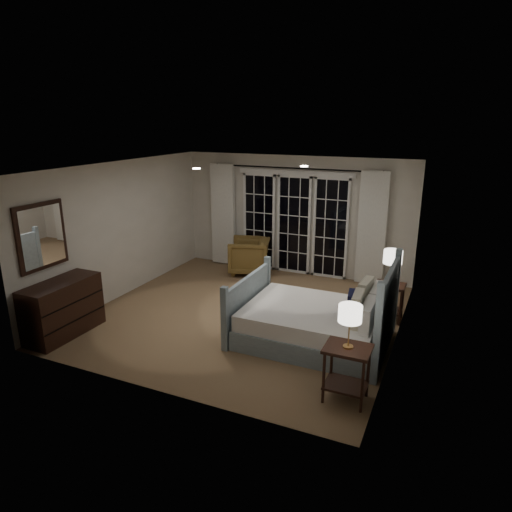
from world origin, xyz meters
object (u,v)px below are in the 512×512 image
at_px(lamp_left, 350,314).
at_px(dresser, 63,308).
at_px(bed, 317,322).
at_px(armchair, 249,256).
at_px(nightstand_left, 347,365).
at_px(nightstand_right, 389,296).
at_px(lamp_right, 393,257).

relative_size(lamp_left, dresser, 0.43).
bearing_deg(bed, lamp_left, -59.71).
relative_size(armchair, dresser, 0.68).
height_order(bed, armchair, bed).
xyz_separation_m(nightstand_left, dresser, (-4.39, -0.07, -0.03)).
bearing_deg(armchair, nightstand_right, 51.30).
height_order(nightstand_right, dresser, dresser).
xyz_separation_m(nightstand_left, nightstand_right, (0.11, 2.53, -0.05)).
relative_size(nightstand_left, lamp_right, 1.20).
bearing_deg(nightstand_right, armchair, 158.35).
height_order(nightstand_right, armchair, armchair).
bearing_deg(armchair, lamp_right, 51.30).
relative_size(bed, nightstand_left, 3.15).
bearing_deg(armchair, lamp_left, 21.58).
bearing_deg(dresser, lamp_right, 29.95).
height_order(nightstand_left, lamp_left, lamp_left).
height_order(bed, nightstand_right, bed).
xyz_separation_m(nightstand_left, lamp_left, (0.00, -0.00, 0.65)).
xyz_separation_m(nightstand_right, armchair, (-3.12, 1.24, -0.03)).
distance_m(nightstand_left, lamp_right, 2.61).
bearing_deg(nightstand_right, bed, -124.44).
relative_size(nightstand_right, lamp_left, 1.19).
bearing_deg(bed, nightstand_right, 55.56).
relative_size(nightstand_left, armchair, 0.83).
bearing_deg(nightstand_left, bed, 120.29).
distance_m(armchair, dresser, 4.08).
bearing_deg(lamp_left, nightstand_left, 143.13).
relative_size(bed, lamp_left, 4.16).
relative_size(nightstand_left, dresser, 0.57).
height_order(nightstand_left, lamp_right, lamp_right).
xyz_separation_m(nightstand_right, lamp_left, (-0.11, -2.53, 0.70)).
relative_size(lamp_left, lamp_right, 0.90).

